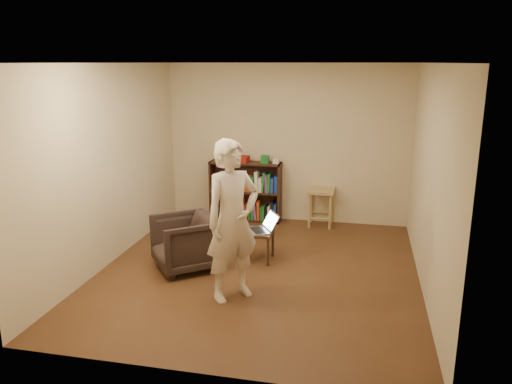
% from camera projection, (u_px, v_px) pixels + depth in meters
% --- Properties ---
extents(floor, '(4.50, 4.50, 0.00)m').
position_uv_depth(floor, '(259.00, 271.00, 6.43)').
color(floor, '#482917').
rests_on(floor, ground).
extents(ceiling, '(4.50, 4.50, 0.00)m').
position_uv_depth(ceiling, '(259.00, 63.00, 5.77)').
color(ceiling, silver).
rests_on(ceiling, wall_back).
extents(wall_back, '(4.00, 0.00, 4.00)m').
position_uv_depth(wall_back, '(287.00, 144.00, 8.23)').
color(wall_back, '#C3B593').
rests_on(wall_back, floor).
extents(wall_left, '(0.00, 4.50, 4.50)m').
position_uv_depth(wall_left, '(109.00, 166.00, 6.51)').
color(wall_left, '#C3B593').
rests_on(wall_left, floor).
extents(wall_right, '(0.00, 4.50, 4.50)m').
position_uv_depth(wall_right, '(430.00, 180.00, 5.69)').
color(wall_right, '#C3B593').
rests_on(wall_right, floor).
extents(bookshelf, '(1.20, 0.30, 1.00)m').
position_uv_depth(bookshelf, '(246.00, 194.00, 8.43)').
color(bookshelf, black).
rests_on(bookshelf, floor).
extents(box_yellow, '(0.24, 0.19, 0.18)m').
position_uv_depth(box_yellow, '(227.00, 156.00, 8.32)').
color(box_yellow, gold).
rests_on(box_yellow, bookshelf).
extents(red_cloth, '(0.32, 0.24, 0.10)m').
position_uv_depth(red_cloth, '(239.00, 159.00, 8.26)').
color(red_cloth, maroon).
rests_on(red_cloth, bookshelf).
extents(box_green, '(0.13, 0.13, 0.13)m').
position_uv_depth(box_green, '(265.00, 159.00, 8.17)').
color(box_green, '#1B6829').
rests_on(box_green, bookshelf).
extents(box_white, '(0.10, 0.10, 0.08)m').
position_uv_depth(box_white, '(276.00, 161.00, 8.15)').
color(box_white, silver).
rests_on(box_white, bookshelf).
extents(stool, '(0.42, 0.42, 0.61)m').
position_uv_depth(stool, '(321.00, 196.00, 8.10)').
color(stool, '#A68C51').
rests_on(stool, floor).
extents(armchair, '(1.07, 1.06, 0.70)m').
position_uv_depth(armchair, '(185.00, 243.00, 6.44)').
color(armchair, '#2D241E').
rests_on(armchair, floor).
extents(side_table, '(0.41, 0.41, 0.42)m').
position_uv_depth(side_table, '(258.00, 236.00, 6.70)').
color(side_table, black).
rests_on(side_table, floor).
extents(laptop, '(0.51, 0.50, 0.24)m').
position_uv_depth(laptop, '(263.00, 227.00, 6.67)').
color(laptop, silver).
rests_on(laptop, side_table).
extents(person, '(0.77, 0.78, 1.82)m').
position_uv_depth(person, '(233.00, 221.00, 5.50)').
color(person, beige).
rests_on(person, floor).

